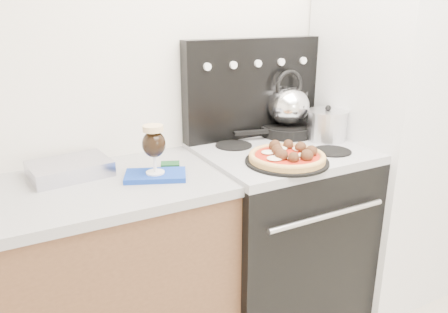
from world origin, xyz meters
TOP-DOWN VIEW (x-y plane):
  - room_shell at (0.00, 0.29)m, footprint 3.52×3.01m
  - base_cabinet at (-1.02, 1.20)m, footprint 1.45×0.60m
  - countertop at (-1.02, 1.20)m, footprint 1.48×0.63m
  - stove_body at (0.08, 1.18)m, footprint 0.76×0.65m
  - cooktop at (0.08, 1.18)m, footprint 0.76×0.65m
  - backguard at (0.08, 1.45)m, footprint 0.76×0.08m
  - fridge at (0.78, 1.15)m, footprint 0.64×0.68m
  - foil_sheet at (-0.87, 1.34)m, footprint 0.33×0.26m
  - oven_mitt at (-0.57, 1.15)m, footprint 0.28×0.22m
  - beer_glass at (-0.57, 1.15)m, footprint 0.12×0.12m
  - pizza_pan at (-0.02, 1.00)m, footprint 0.45×0.45m
  - pizza at (-0.02, 1.00)m, footprint 0.38×0.38m
  - skillet at (0.25, 1.37)m, footprint 0.35×0.35m
  - tea_kettle at (0.25, 1.37)m, footprint 0.25×0.25m
  - stock_pot at (0.37, 1.20)m, footprint 0.22×0.22m

SIDE VIEW (x-z plane):
  - base_cabinet at x=-1.02m, z-range 0.00..0.86m
  - stove_body at x=0.08m, z-range 0.00..0.88m
  - countertop at x=-1.02m, z-range 0.86..0.90m
  - cooktop at x=0.08m, z-range 0.88..0.92m
  - oven_mitt at x=-0.57m, z-range 0.90..0.92m
  - pizza_pan at x=-0.02m, z-range 0.92..0.93m
  - foil_sheet at x=-0.87m, z-range 0.90..0.96m
  - skillet at x=0.25m, z-range 0.92..0.97m
  - fridge at x=0.78m, z-range 0.00..1.90m
  - pizza at x=-0.02m, z-range 0.93..0.98m
  - stock_pot at x=0.37m, z-range 0.92..1.06m
  - beer_glass at x=-0.57m, z-range 0.92..1.13m
  - tea_kettle at x=0.25m, z-range 0.97..1.21m
  - backguard at x=0.08m, z-range 0.92..1.42m
  - room_shell at x=0.00m, z-range -0.01..2.51m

